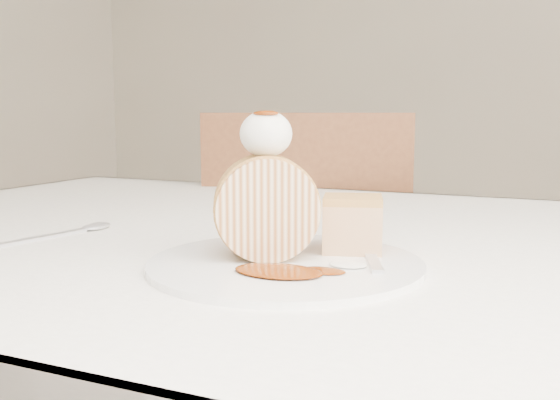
% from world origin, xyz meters
% --- Properties ---
extents(table, '(1.40, 0.90, 0.75)m').
position_xyz_m(table, '(0.00, 0.20, 0.66)').
color(table, white).
rests_on(table, ground).
extents(chair_far, '(0.53, 0.53, 0.90)m').
position_xyz_m(chair_far, '(-0.20, 0.76, 0.51)').
color(chair_far, brown).
rests_on(chair_far, ground).
extents(plate, '(0.33, 0.33, 0.01)m').
position_xyz_m(plate, '(0.06, 0.03, 0.75)').
color(plate, white).
rests_on(plate, table).
extents(roulade_slice, '(0.11, 0.10, 0.10)m').
position_xyz_m(roulade_slice, '(0.03, 0.04, 0.81)').
color(roulade_slice, beige).
rests_on(roulade_slice, plate).
extents(cake_chunk, '(0.07, 0.07, 0.05)m').
position_xyz_m(cake_chunk, '(0.10, 0.10, 0.78)').
color(cake_chunk, tan).
rests_on(cake_chunk, plate).
extents(whipped_cream, '(0.05, 0.05, 0.05)m').
position_xyz_m(whipped_cream, '(0.03, 0.04, 0.88)').
color(whipped_cream, white).
rests_on(whipped_cream, roulade_slice).
extents(caramel_drizzle, '(0.03, 0.02, 0.01)m').
position_xyz_m(caramel_drizzle, '(0.03, 0.03, 0.90)').
color(caramel_drizzle, '#642304').
rests_on(caramel_drizzle, whipped_cream).
extents(caramel_pool, '(0.10, 0.08, 0.00)m').
position_xyz_m(caramel_pool, '(0.07, -0.01, 0.76)').
color(caramel_pool, '#642304').
rests_on(caramel_pool, plate).
extents(fork, '(0.08, 0.16, 0.00)m').
position_xyz_m(fork, '(0.13, 0.07, 0.76)').
color(fork, silver).
rests_on(fork, plate).
extents(spoon, '(0.06, 0.16, 0.00)m').
position_xyz_m(spoon, '(-0.26, 0.04, 0.75)').
color(spoon, silver).
rests_on(spoon, table).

